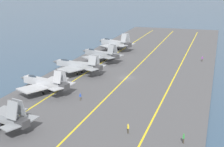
{
  "coord_description": "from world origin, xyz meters",
  "views": [
    {
      "loc": [
        -87.37,
        -23.56,
        26.37
      ],
      "look_at": [
        -5.57,
        2.33,
        2.9
      ],
      "focal_mm": 55.0,
      "sensor_mm": 36.0,
      "label": 1
    }
  ],
  "objects_px": {
    "crew_green_vest": "(184,138)",
    "crew_blue_vest": "(80,96)",
    "crew_purple_vest": "(202,59)",
    "parked_jet_fourth": "(100,54)",
    "parked_jet_third": "(77,65)",
    "crew_yellow_vest": "(128,128)",
    "parked_jet_second": "(44,82)",
    "parked_jet_fifth": "(114,43)"
  },
  "relations": [
    {
      "from": "crew_green_vest",
      "to": "crew_blue_vest",
      "type": "bearing_deg",
      "value": 59.83
    },
    {
      "from": "crew_purple_vest",
      "to": "crew_blue_vest",
      "type": "distance_m",
      "value": 52.84
    },
    {
      "from": "parked_jet_fourth",
      "to": "crew_blue_vest",
      "type": "bearing_deg",
      "value": -167.24
    },
    {
      "from": "parked_jet_fourth",
      "to": "crew_green_vest",
      "type": "bearing_deg",
      "value": -147.53
    },
    {
      "from": "parked_jet_third",
      "to": "crew_purple_vest",
      "type": "distance_m",
      "value": 42.53
    },
    {
      "from": "crew_yellow_vest",
      "to": "parked_jet_fourth",
      "type": "bearing_deg",
      "value": 24.5
    },
    {
      "from": "parked_jet_second",
      "to": "parked_jet_third",
      "type": "height_order",
      "value": "parked_jet_second"
    },
    {
      "from": "crew_purple_vest",
      "to": "crew_yellow_vest",
      "type": "distance_m",
      "value": 61.12
    },
    {
      "from": "crew_purple_vest",
      "to": "parked_jet_fourth",
      "type": "bearing_deg",
      "value": 107.51
    },
    {
      "from": "parked_jet_third",
      "to": "crew_green_vest",
      "type": "xyz_separation_m",
      "value": [
        -34.84,
        -33.79,
        -1.62
      ]
    },
    {
      "from": "parked_jet_fifth",
      "to": "crew_yellow_vest",
      "type": "xyz_separation_m",
      "value": [
        -69.65,
        -24.0,
        -1.82
      ]
    },
    {
      "from": "parked_jet_second",
      "to": "parked_jet_fourth",
      "type": "bearing_deg",
      "value": -3.23
    },
    {
      "from": "parked_jet_third",
      "to": "crew_green_vest",
      "type": "height_order",
      "value": "parked_jet_third"
    },
    {
      "from": "parked_jet_fourth",
      "to": "parked_jet_fifth",
      "type": "bearing_deg",
      "value": 3.15
    },
    {
      "from": "parked_jet_fifth",
      "to": "crew_purple_vest",
      "type": "bearing_deg",
      "value": -105.55
    },
    {
      "from": "crew_blue_vest",
      "to": "parked_jet_third",
      "type": "bearing_deg",
      "value": 24.83
    },
    {
      "from": "parked_jet_fourth",
      "to": "crew_green_vest",
      "type": "relative_size",
      "value": 9.09
    },
    {
      "from": "crew_purple_vest",
      "to": "crew_green_vest",
      "type": "bearing_deg",
      "value": -179.47
    },
    {
      "from": "parked_jet_second",
      "to": "crew_purple_vest",
      "type": "height_order",
      "value": "parked_jet_second"
    },
    {
      "from": "crew_green_vest",
      "to": "parked_jet_fifth",
      "type": "bearing_deg",
      "value": 25.51
    },
    {
      "from": "parked_jet_fourth",
      "to": "crew_green_vest",
      "type": "height_order",
      "value": "parked_jet_fourth"
    },
    {
      "from": "parked_jet_fourth",
      "to": "crew_green_vest",
      "type": "xyz_separation_m",
      "value": [
        -51.22,
        -32.6,
        -1.55
      ]
    },
    {
      "from": "crew_purple_vest",
      "to": "crew_yellow_vest",
      "type": "xyz_separation_m",
      "value": [
        -60.44,
        9.09,
        0.04
      ]
    },
    {
      "from": "parked_jet_third",
      "to": "parked_jet_fifth",
      "type": "height_order",
      "value": "parked_jet_fifth"
    },
    {
      "from": "parked_jet_fourth",
      "to": "crew_yellow_vest",
      "type": "bearing_deg",
      "value": -155.5
    },
    {
      "from": "parked_jet_third",
      "to": "parked_jet_fifth",
      "type": "distance_m",
      "value": 35.71
    },
    {
      "from": "parked_jet_third",
      "to": "parked_jet_fourth",
      "type": "xyz_separation_m",
      "value": [
        16.39,
        -1.19,
        -0.08
      ]
    },
    {
      "from": "parked_jet_second",
      "to": "crew_yellow_vest",
      "type": "bearing_deg",
      "value": -122.47
    },
    {
      "from": "parked_jet_second",
      "to": "crew_blue_vest",
      "type": "height_order",
      "value": "parked_jet_second"
    },
    {
      "from": "parked_jet_fourth",
      "to": "crew_blue_vest",
      "type": "distance_m",
      "value": 38.14
    },
    {
      "from": "crew_yellow_vest",
      "to": "parked_jet_third",
      "type": "bearing_deg",
      "value": 35.41
    },
    {
      "from": "parked_jet_second",
      "to": "crew_blue_vest",
      "type": "relative_size",
      "value": 8.57
    },
    {
      "from": "crew_blue_vest",
      "to": "crew_yellow_vest",
      "type": "bearing_deg",
      "value": -132.2
    },
    {
      "from": "parked_jet_third",
      "to": "crew_purple_vest",
      "type": "height_order",
      "value": "parked_jet_third"
    },
    {
      "from": "parked_jet_fifth",
      "to": "parked_jet_second",
      "type": "bearing_deg",
      "value": 179.06
    },
    {
      "from": "crew_blue_vest",
      "to": "parked_jet_fourth",
      "type": "bearing_deg",
      "value": 12.76
    },
    {
      "from": "parked_jet_fifth",
      "to": "crew_yellow_vest",
      "type": "distance_m",
      "value": 73.7
    },
    {
      "from": "parked_jet_fifth",
      "to": "crew_yellow_vest",
      "type": "relative_size",
      "value": 8.69
    },
    {
      "from": "parked_jet_third",
      "to": "crew_blue_vest",
      "type": "xyz_separation_m",
      "value": [
        -20.78,
        -9.61,
        -1.61
      ]
    },
    {
      "from": "parked_jet_second",
      "to": "parked_jet_fifth",
      "type": "xyz_separation_m",
      "value": [
        53.82,
        -0.88,
        0.3
      ]
    },
    {
      "from": "parked_jet_third",
      "to": "parked_jet_fifth",
      "type": "relative_size",
      "value": 1.09
    },
    {
      "from": "parked_jet_third",
      "to": "crew_green_vest",
      "type": "bearing_deg",
      "value": -135.87
    }
  ]
}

